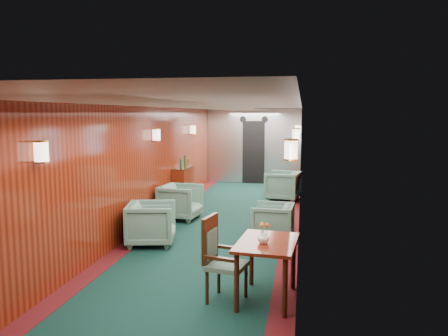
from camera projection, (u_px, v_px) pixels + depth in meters
name	position (u px, v px, depth m)	size (l,w,h in m)	color
room	(219.00, 146.00, 8.17)	(12.00, 12.10, 2.40)	#0C2C25
bulkhead	(254.00, 146.00, 14.00)	(2.98, 0.17, 2.39)	silver
windows_right	(300.00, 156.00, 8.17)	(0.02, 8.60, 0.80)	silver
wall_sconces	(225.00, 136.00, 8.70)	(2.97, 7.97, 0.25)	#FFE9C6
dining_table	(267.00, 251.00, 5.19)	(0.76, 1.02, 0.73)	maroon
side_chair	(219.00, 255.00, 5.21)	(0.53, 0.55, 1.02)	#224F43
credenza	(184.00, 185.00, 10.79)	(0.33, 1.04, 1.21)	maroon
flower_vase	(263.00, 237.00, 5.09)	(0.15, 0.15, 0.15)	white
armchair_left_near	(151.00, 223.00, 7.46)	(0.78, 0.80, 0.73)	#224F43
armchair_left_far	(181.00, 202.00, 9.26)	(0.79, 0.81, 0.74)	#224F43
armchair_right_near	(273.00, 222.00, 7.74)	(0.70, 0.72, 0.65)	#224F43
armchair_right_far	(283.00, 186.00, 11.28)	(0.80, 0.83, 0.75)	#224F43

